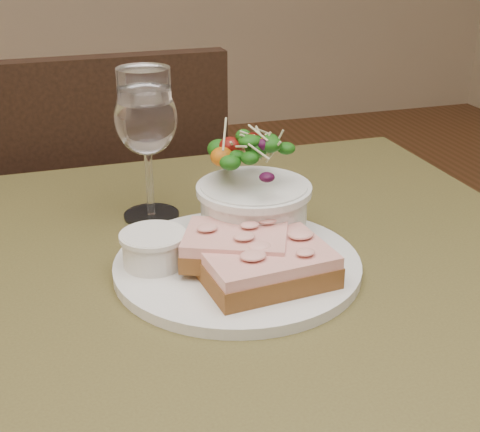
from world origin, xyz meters
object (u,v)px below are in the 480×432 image
object	(u,v)px
chair_far	(110,327)
dinner_plate	(237,265)
cafe_table	(230,360)
ramekin	(153,247)
sandwich_front	(266,265)
salad_bowl	(254,186)
wine_glass	(146,123)
sandwich_back	(236,246)

from	to	relation	value
chair_far	dinner_plate	distance (m)	0.79
cafe_table	ramekin	bearing A→B (deg)	152.51
cafe_table	sandwich_front	world-z (taller)	sandwich_front
sandwich_front	salad_bowl	bearing A→B (deg)	72.68
chair_far	wine_glass	distance (m)	0.74
sandwich_front	wine_glass	distance (m)	0.25
ramekin	cafe_table	bearing A→B (deg)	-27.49
sandwich_front	salad_bowl	world-z (taller)	salad_bowl
chair_far	dinner_plate	bearing A→B (deg)	97.29
dinner_plate	sandwich_back	world-z (taller)	sandwich_back
wine_glass	sandwich_front	bearing A→B (deg)	-70.39
cafe_table	chair_far	distance (m)	0.75
cafe_table	ramekin	world-z (taller)	ramekin
cafe_table	sandwich_back	distance (m)	0.14
dinner_plate	ramekin	bearing A→B (deg)	167.83
cafe_table	chair_far	bearing A→B (deg)	96.61
salad_bowl	wine_glass	world-z (taller)	wine_glass
salad_bowl	sandwich_back	bearing A→B (deg)	-121.98
chair_far	sandwich_front	size ratio (longest dim) A/B	6.64
sandwich_front	salad_bowl	distance (m)	0.12
chair_far	salad_bowl	world-z (taller)	chair_far
dinner_plate	sandwich_front	size ratio (longest dim) A/B	1.96
cafe_table	sandwich_back	world-z (taller)	sandwich_back
sandwich_front	ramekin	size ratio (longest dim) A/B	2.08
ramekin	wine_glass	distance (m)	0.18
salad_bowl	chair_far	bearing A→B (deg)	102.44
ramekin	salad_bowl	bearing A→B (deg)	16.96
cafe_table	ramekin	xyz separation A→B (m)	(-0.07, 0.04, 0.13)
salad_bowl	wine_glass	size ratio (longest dim) A/B	0.73
sandwich_front	wine_glass	xyz separation A→B (m)	(-0.08, 0.22, 0.09)
dinner_plate	ramekin	size ratio (longest dim) A/B	4.07
chair_far	cafe_table	bearing A→B (deg)	95.81
sandwich_back	ramekin	world-z (taller)	sandwich_back
cafe_table	wine_glass	world-z (taller)	wine_glass
ramekin	dinner_plate	bearing A→B (deg)	-12.17
chair_far	wine_glass	world-z (taller)	wine_glass
cafe_table	wine_glass	bearing A→B (deg)	104.34
sandwich_front	wine_glass	world-z (taller)	wine_glass
chair_far	sandwich_back	distance (m)	0.82
dinner_plate	salad_bowl	distance (m)	0.09
chair_far	sandwich_back	size ratio (longest dim) A/B	6.94
dinner_plate	sandwich_back	size ratio (longest dim) A/B	2.04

